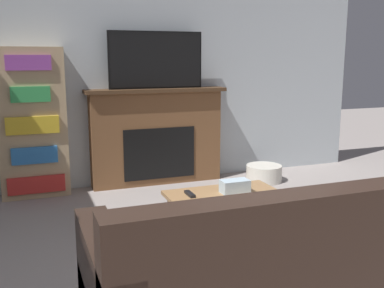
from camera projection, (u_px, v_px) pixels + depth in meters
The scene contains 9 objects.
wall_back at pixel (139, 65), 5.06m from camera, with size 5.61×0.06×2.70m.
fireplace at pixel (157, 136), 5.14m from camera, with size 1.60×0.28×1.10m.
tv at pixel (156, 60), 4.95m from camera, with size 1.07×0.03×0.63m.
couch at pixel (310, 283), 2.32m from camera, with size 2.25×0.87×0.90m.
coffee_table at pixel (224, 201), 3.49m from camera, with size 0.88×0.46×0.41m.
tissue_box at pixel (235, 186), 3.47m from camera, with size 0.22×0.12×0.10m.
remote_control at pixel (190, 194), 3.41m from camera, with size 0.04×0.15×0.02m.
bookshelf at pixel (32, 124), 4.61m from camera, with size 0.68×0.29×1.54m.
storage_basket at pixel (264, 173), 5.29m from camera, with size 0.42×0.42×0.19m.
Camera 1 is at (-1.24, -1.19, 1.45)m, focal length 42.00 mm.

